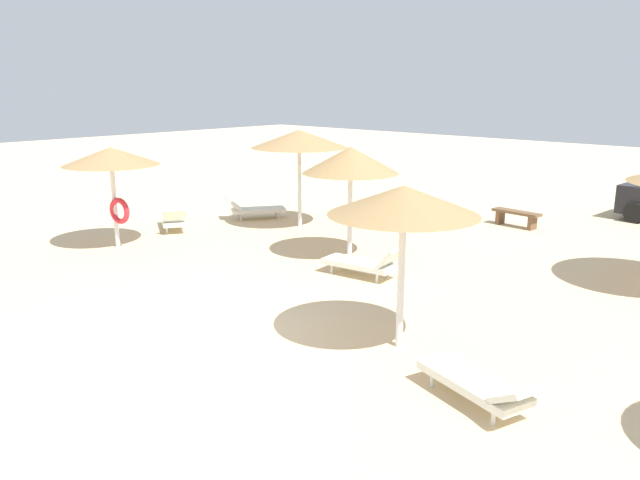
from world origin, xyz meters
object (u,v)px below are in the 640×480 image
at_px(lounger_4, 173,219).
at_px(lounger_5, 481,384).
at_px(lounger_0, 364,263).
at_px(lounger_2, 254,209).
at_px(parasol_4, 111,158).
at_px(parasol_2, 299,139).
at_px(bench_0, 516,216).
at_px(parasol_0, 351,160).
at_px(parasol_5, 404,201).

bearing_deg(lounger_4, lounger_5, -15.04).
height_order(lounger_0, lounger_2, lounger_0).
relative_size(parasol_4, lounger_5, 1.32).
bearing_deg(lounger_5, lounger_2, 152.57).
distance_m(parasol_2, lounger_2, 3.00).
bearing_deg(bench_0, parasol_0, -103.43).
xyz_separation_m(parasol_0, parasol_4, (-5.21, -3.41, -0.06)).
relative_size(parasol_5, lounger_2, 1.40).
bearing_deg(bench_0, lounger_5, -66.22).
relative_size(parasol_0, parasol_2, 0.95).
distance_m(lounger_0, lounger_5, 5.95).
relative_size(parasol_4, parasol_5, 0.98).
bearing_deg(parasol_0, lounger_0, -37.73).
relative_size(parasol_0, parasol_5, 1.02).
xyz_separation_m(parasol_2, lounger_2, (-1.87, -0.20, -2.33)).
height_order(parasol_2, lounger_2, parasol_2).
distance_m(parasol_0, parasol_2, 3.76).
height_order(parasol_2, lounger_4, parasol_2).
relative_size(lounger_4, bench_0, 1.26).
relative_size(parasol_2, lounger_2, 1.51).
relative_size(parasol_0, lounger_2, 1.44).
bearing_deg(bench_0, parasol_4, -125.01).
xyz_separation_m(parasol_0, lounger_4, (-5.84, -1.24, -2.12)).
bearing_deg(lounger_4, lounger_0, 2.04).
distance_m(lounger_0, lounger_2, 6.97).
height_order(parasol_2, lounger_5, parasol_2).
xyz_separation_m(parasol_5, lounger_5, (1.98, -0.86, -2.15)).
bearing_deg(bench_0, lounger_4, -134.78).
xyz_separation_m(lounger_0, lounger_2, (-6.53, 2.43, -0.01)).
xyz_separation_m(lounger_0, bench_0, (0.18, 7.10, 0.02)).
height_order(parasol_0, parasol_4, parasol_0).
relative_size(parasol_2, bench_0, 1.91).
xyz_separation_m(parasol_4, lounger_5, (11.32, -1.04, -2.07)).
bearing_deg(lounger_2, parasol_2, 6.15).
xyz_separation_m(lounger_2, bench_0, (6.71, 4.67, 0.03)).
bearing_deg(parasol_2, parasol_0, -25.96).
height_order(lounger_2, lounger_5, lounger_2).
bearing_deg(lounger_4, parasol_2, 49.57).
relative_size(parasol_0, bench_0, 1.81).
bearing_deg(parasol_4, lounger_2, 90.48).
bearing_deg(parasol_0, parasol_5, -41.02).
xyz_separation_m(parasol_5, lounger_4, (-9.98, 2.35, -2.13)).
height_order(parasol_2, parasol_4, parasol_2).
bearing_deg(parasol_0, lounger_5, -36.09).
relative_size(parasol_5, lounger_5, 1.35).
bearing_deg(lounger_2, lounger_0, -20.43).
xyz_separation_m(parasol_4, bench_0, (6.67, 9.52, -2.03)).
distance_m(parasol_4, lounger_5, 11.56).
bearing_deg(parasol_5, lounger_4, 166.73).
distance_m(parasol_4, parasol_5, 9.35).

